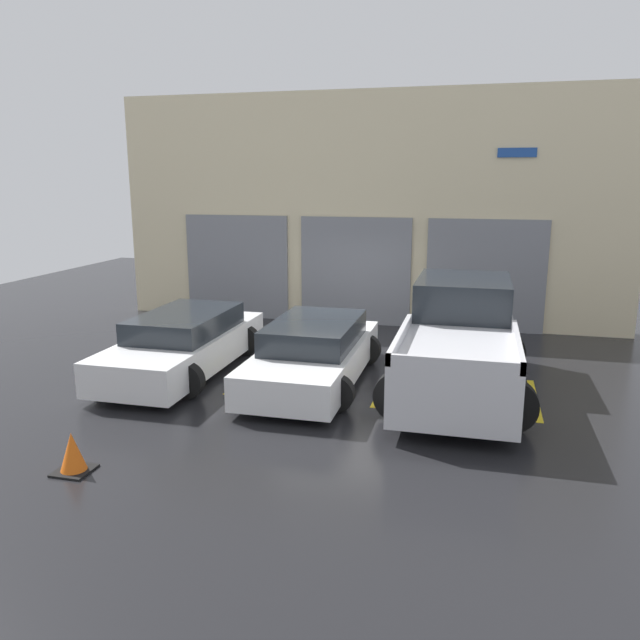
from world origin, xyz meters
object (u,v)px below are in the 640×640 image
object	(u,v)px
pickup_truck	(460,342)
sedan_white	(314,353)
traffic_cone	(73,454)
sedan_side	(184,343)

from	to	relation	value
pickup_truck	sedan_white	distance (m)	2.71
traffic_cone	pickup_truck	bearing A→B (deg)	44.41
traffic_cone	sedan_side	bearing A→B (deg)	97.28
pickup_truck	traffic_cone	distance (m)	6.74
sedan_side	sedan_white	bearing A→B (deg)	0.04
pickup_truck	sedan_side	distance (m)	5.38
pickup_truck	sedan_white	world-z (taller)	pickup_truck
pickup_truck	traffic_cone	world-z (taller)	pickup_truck
sedan_side	traffic_cone	xyz separation A→B (m)	(0.57, -4.43, -0.32)
sedan_white	traffic_cone	distance (m)	4.92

